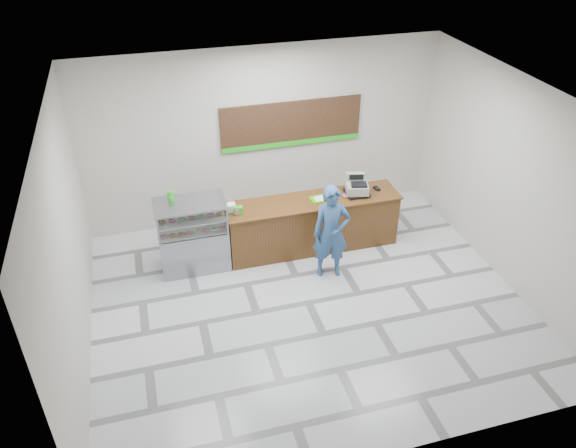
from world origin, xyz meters
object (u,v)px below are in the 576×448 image
object	(u,v)px
sales_counter	(312,224)
serving_tray	(320,199)
cash_register	(357,187)
display_case	(193,235)
customer	(331,232)

from	to	relation	value
sales_counter	serving_tray	size ratio (longest dim) A/B	8.45
cash_register	display_case	bearing A→B (deg)	-165.58
sales_counter	cash_register	size ratio (longest dim) A/B	6.43
customer	sales_counter	bearing A→B (deg)	104.71
sales_counter	serving_tray	distance (m)	0.54
sales_counter	display_case	xyz separation A→B (m)	(-2.22, -0.00, 0.16)
sales_counter	display_case	size ratio (longest dim) A/B	2.45
display_case	serving_tray	bearing A→B (deg)	-0.05
customer	cash_register	bearing A→B (deg)	58.71
display_case	serving_tray	world-z (taller)	display_case
cash_register	customer	world-z (taller)	customer
cash_register	serving_tray	distance (m)	0.72
customer	display_case	bearing A→B (deg)	170.22
serving_tray	sales_counter	bearing A→B (deg)	173.37
display_case	customer	bearing A→B (deg)	-20.82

